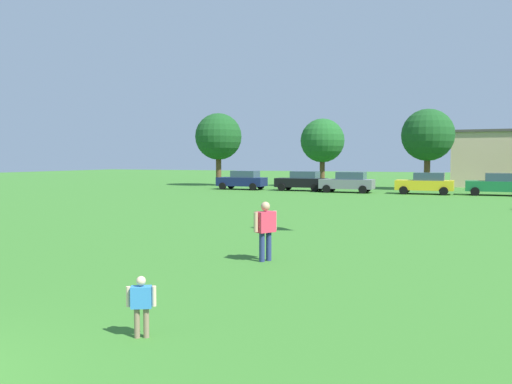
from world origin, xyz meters
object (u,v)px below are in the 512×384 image
at_px(adult_bystander, 265,226).
at_px(parked_car_gray_2, 348,182).
at_px(child_kite_flyer, 141,301).
at_px(tree_far_left, 218,137).
at_px(tree_center_left, 428,135).
at_px(parked_car_yellow_3, 426,183).
at_px(parked_car_black_1, 302,181).
at_px(parked_car_navy_0, 243,180).
at_px(parked_car_green_4, 498,184).
at_px(tree_left, 322,141).

height_order(adult_bystander, parked_car_gray_2, parked_car_gray_2).
distance_m(child_kite_flyer, adult_bystander, 6.42).
height_order(tree_far_left, tree_center_left, tree_far_left).
bearing_deg(parked_car_yellow_3, tree_far_left, -15.20).
distance_m(tree_far_left, tree_center_left, 20.25).
distance_m(parked_car_black_1, parked_car_yellow_3, 10.19).
relative_size(child_kite_flyer, parked_car_black_1, 0.22).
distance_m(parked_car_gray_2, parked_car_yellow_3, 6.02).
relative_size(parked_car_navy_0, tree_far_left, 0.58).
bearing_deg(child_kite_flyer, parked_car_navy_0, 83.41).
bearing_deg(adult_bystander, parked_car_green_4, 16.78).
height_order(parked_car_navy_0, tree_left, tree_left).
relative_size(adult_bystander, parked_car_black_1, 0.37).
height_order(parked_car_navy_0, parked_car_black_1, same).
bearing_deg(tree_far_left, tree_center_left, 0.94).
bearing_deg(adult_bystander, parked_car_gray_2, 37.78).
bearing_deg(parked_car_black_1, adult_bystander, 105.37).
bearing_deg(tree_far_left, parked_car_green_4, -11.25).
xyz_separation_m(adult_bystander, tree_left, (-8.45, 37.38, 3.55)).
bearing_deg(parked_car_yellow_3, adult_bystander, 86.47).
relative_size(parked_car_green_4, tree_center_left, 0.60).
xyz_separation_m(adult_bystander, tree_far_left, (-18.75, 35.34, 4.02)).
xyz_separation_m(child_kite_flyer, parked_car_gray_2, (-4.61, 35.89, 0.29)).
bearing_deg(parked_car_green_4, tree_far_left, -11.25).
xyz_separation_m(adult_bystander, tree_center_left, (1.49, 35.67, 3.86)).
relative_size(tree_far_left, tree_center_left, 1.03).
distance_m(adult_bystander, tree_far_left, 40.21).
xyz_separation_m(tree_far_left, tree_center_left, (20.24, 0.33, -0.16)).
bearing_deg(tree_far_left, parked_car_yellow_3, -15.20).
height_order(child_kite_flyer, tree_far_left, tree_far_left).
bearing_deg(tree_center_left, parked_car_green_4, -44.96).
bearing_deg(parked_car_gray_2, parked_car_green_4, -176.24).
distance_m(parked_car_navy_0, tree_center_left, 16.75).
relative_size(parked_car_gray_2, tree_far_left, 0.58).
height_order(tree_left, tree_center_left, tree_center_left).
bearing_deg(parked_car_gray_2, tree_far_left, -21.84).
relative_size(parked_car_black_1, parked_car_yellow_3, 1.00).
relative_size(parked_car_yellow_3, tree_far_left, 0.58).
distance_m(adult_bystander, parked_car_green_4, 31.02).
relative_size(parked_car_navy_0, tree_center_left, 0.60).
bearing_deg(parked_car_black_1, parked_car_yellow_3, 176.62).
bearing_deg(parked_car_green_4, parked_car_yellow_3, 5.44).
height_order(child_kite_flyer, parked_car_green_4, parked_car_green_4).
bearing_deg(tree_center_left, parked_car_navy_0, -160.11).
bearing_deg(parked_car_yellow_3, parked_car_green_4, -174.56).
xyz_separation_m(parked_car_black_1, parked_car_green_4, (15.28, -0.11, 0.00)).
distance_m(tree_left, tree_center_left, 10.09).
bearing_deg(parked_car_green_4, child_kite_flyer, 79.93).
xyz_separation_m(adult_bystander, parked_car_yellow_3, (1.84, 29.74, -0.09)).
height_order(parked_car_navy_0, parked_car_gray_2, same).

